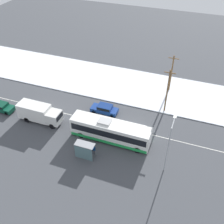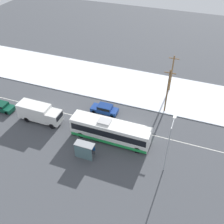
{
  "view_description": "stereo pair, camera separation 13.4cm",
  "coord_description": "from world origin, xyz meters",
  "px_view_note": "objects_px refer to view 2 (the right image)",
  "views": [
    {
      "loc": [
        7.89,
        -28.88,
        27.2
      ],
      "look_at": [
        -3.3,
        1.41,
        1.4
      ],
      "focal_mm": 42.0,
      "sensor_mm": 36.0,
      "label": 1
    },
    {
      "loc": [
        8.02,
        -28.84,
        27.2
      ],
      "look_at": [
        -3.3,
        1.41,
        1.4
      ],
      "focal_mm": 42.0,
      "sensor_mm": 36.0,
      "label": 2
    }
  ],
  "objects_px": {
    "streetlamp": "(169,142)",
    "utility_pole_snowlot": "(172,73)",
    "city_bus": "(110,131)",
    "parked_car_near_truck": "(1,106)",
    "utility_pole_roadside": "(167,91)",
    "bus_shelter": "(84,149)",
    "sedan_car": "(105,109)",
    "pedestrian_at_stop": "(93,149)",
    "box_truck": "(39,112)"
  },
  "relations": [
    {
      "from": "city_bus",
      "to": "bus_shelter",
      "type": "bearing_deg",
      "value": -113.61
    },
    {
      "from": "pedestrian_at_stop",
      "to": "city_bus",
      "type": "bearing_deg",
      "value": 71.36
    },
    {
      "from": "parked_car_near_truck",
      "to": "streetlamp",
      "type": "xyz_separation_m",
      "value": [
        28.1,
        -2.58,
        3.91
      ]
    },
    {
      "from": "parked_car_near_truck",
      "to": "bus_shelter",
      "type": "distance_m",
      "value": 18.25
    },
    {
      "from": "box_truck",
      "to": "utility_pole_roadside",
      "type": "height_order",
      "value": "utility_pole_roadside"
    },
    {
      "from": "streetlamp",
      "to": "utility_pole_snowlot",
      "type": "xyz_separation_m",
      "value": [
        -2.89,
        18.23,
        -0.98
      ]
    },
    {
      "from": "city_bus",
      "to": "pedestrian_at_stop",
      "type": "distance_m",
      "value": 3.75
    },
    {
      "from": "box_truck",
      "to": "parked_car_near_truck",
      "type": "xyz_separation_m",
      "value": [
        -7.62,
        0.1,
        -0.86
      ]
    },
    {
      "from": "bus_shelter",
      "to": "streetlamp",
      "type": "distance_m",
      "value": 11.15
    },
    {
      "from": "box_truck",
      "to": "utility_pole_snowlot",
      "type": "distance_m",
      "value": 23.7
    },
    {
      "from": "bus_shelter",
      "to": "utility_pole_snowlot",
      "type": "height_order",
      "value": "utility_pole_snowlot"
    },
    {
      "from": "city_bus",
      "to": "parked_car_near_truck",
      "type": "distance_m",
      "value": 19.62
    },
    {
      "from": "parked_car_near_truck",
      "to": "bus_shelter",
      "type": "xyz_separation_m",
      "value": [
        17.59,
        -4.8,
        0.91
      ]
    },
    {
      "from": "parked_car_near_truck",
      "to": "utility_pole_snowlot",
      "type": "distance_m",
      "value": 29.82
    },
    {
      "from": "sedan_car",
      "to": "utility_pole_snowlot",
      "type": "xyz_separation_m",
      "value": [
        8.75,
        10.22,
        2.92
      ]
    },
    {
      "from": "parked_car_near_truck",
      "to": "pedestrian_at_stop",
      "type": "bearing_deg",
      "value": -11.42
    },
    {
      "from": "parked_car_near_truck",
      "to": "streetlamp",
      "type": "distance_m",
      "value": 28.49
    },
    {
      "from": "streetlamp",
      "to": "utility_pole_snowlot",
      "type": "height_order",
      "value": "streetlamp"
    },
    {
      "from": "pedestrian_at_stop",
      "to": "streetlamp",
      "type": "height_order",
      "value": "streetlamp"
    },
    {
      "from": "bus_shelter",
      "to": "streetlamp",
      "type": "bearing_deg",
      "value": 11.93
    },
    {
      "from": "bus_shelter",
      "to": "utility_pole_roadside",
      "type": "bearing_deg",
      "value": 60.04
    },
    {
      "from": "box_truck",
      "to": "bus_shelter",
      "type": "distance_m",
      "value": 11.01
    },
    {
      "from": "parked_car_near_truck",
      "to": "city_bus",
      "type": "bearing_deg",
      "value": -0.61
    },
    {
      "from": "sedan_car",
      "to": "parked_car_near_truck",
      "type": "bearing_deg",
      "value": 18.25
    },
    {
      "from": "sedan_car",
      "to": "pedestrian_at_stop",
      "type": "distance_m",
      "value": 9.35
    },
    {
      "from": "streetlamp",
      "to": "utility_pole_roadside",
      "type": "bearing_deg",
      "value": 101.68
    },
    {
      "from": "bus_shelter",
      "to": "utility_pole_roadside",
      "type": "distance_m",
      "value": 16.34
    },
    {
      "from": "parked_car_near_truck",
      "to": "pedestrian_at_stop",
      "type": "relative_size",
      "value": 2.73
    },
    {
      "from": "utility_pole_roadside",
      "to": "box_truck",
      "type": "bearing_deg",
      "value": -152.7
    },
    {
      "from": "city_bus",
      "to": "bus_shelter",
      "type": "xyz_separation_m",
      "value": [
        -2.01,
        -4.59,
        0.04
      ]
    },
    {
      "from": "sedan_car",
      "to": "utility_pole_roadside",
      "type": "relative_size",
      "value": 0.57
    },
    {
      "from": "bus_shelter",
      "to": "utility_pole_roadside",
      "type": "height_order",
      "value": "utility_pole_roadside"
    },
    {
      "from": "box_truck",
      "to": "utility_pole_roadside",
      "type": "xyz_separation_m",
      "value": [
        18.04,
        9.31,
        2.46
      ]
    },
    {
      "from": "utility_pole_roadside",
      "to": "utility_pole_snowlot",
      "type": "height_order",
      "value": "utility_pole_roadside"
    },
    {
      "from": "city_bus",
      "to": "parked_car_near_truck",
      "type": "height_order",
      "value": "city_bus"
    },
    {
      "from": "box_truck",
      "to": "pedestrian_at_stop",
      "type": "bearing_deg",
      "value": -18.53
    },
    {
      "from": "streetlamp",
      "to": "utility_pole_snowlot",
      "type": "relative_size",
      "value": 1.05
    },
    {
      "from": "box_truck",
      "to": "sedan_car",
      "type": "bearing_deg",
      "value": 32.04
    },
    {
      "from": "pedestrian_at_stop",
      "to": "utility_pole_roadside",
      "type": "xyz_separation_m",
      "value": [
        7.25,
        12.92,
        3.06
      ]
    },
    {
      "from": "city_bus",
      "to": "utility_pole_snowlot",
      "type": "distance_m",
      "value": 16.95
    },
    {
      "from": "box_truck",
      "to": "city_bus",
      "type": "bearing_deg",
      "value": -0.49
    },
    {
      "from": "sedan_car",
      "to": "bus_shelter",
      "type": "height_order",
      "value": "bus_shelter"
    },
    {
      "from": "utility_pole_snowlot",
      "to": "city_bus",
      "type": "bearing_deg",
      "value": -109.5
    },
    {
      "from": "streetlamp",
      "to": "utility_pole_roadside",
      "type": "xyz_separation_m",
      "value": [
        -2.44,
        11.78,
        -0.59
      ]
    },
    {
      "from": "sedan_car",
      "to": "pedestrian_at_stop",
      "type": "xyz_separation_m",
      "value": [
        1.95,
        -9.15,
        0.25
      ]
    },
    {
      "from": "city_bus",
      "to": "streetlamp",
      "type": "height_order",
      "value": "streetlamp"
    },
    {
      "from": "bus_shelter",
      "to": "utility_pole_snowlot",
      "type": "bearing_deg",
      "value": 69.55
    },
    {
      "from": "city_bus",
      "to": "utility_pole_snowlot",
      "type": "bearing_deg",
      "value": 70.5
    },
    {
      "from": "box_truck",
      "to": "streetlamp",
      "type": "height_order",
      "value": "streetlamp"
    },
    {
      "from": "box_truck",
      "to": "sedan_car",
      "type": "xyz_separation_m",
      "value": [
        8.84,
        5.53,
        -0.85
      ]
    }
  ]
}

